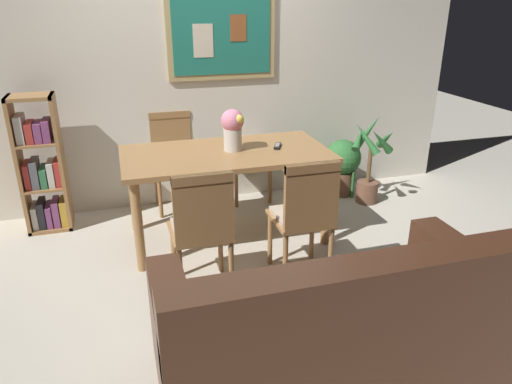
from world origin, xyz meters
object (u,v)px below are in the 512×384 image
dining_chair_far_right (246,145)px  potted_ivy (342,165)px  tv_remote (278,146)px  dining_table (226,163)px  leather_couch (332,328)px  dining_chair_far_left (173,153)px  flower_vase (233,127)px  potted_palm (370,165)px  dining_chair_near_left (202,223)px  bookshelf (43,171)px  dining_chair_near_right (305,210)px

dining_chair_far_right → potted_ivy: (0.96, -0.21, -0.22)m
tv_remote → dining_table: bearing=179.7°
potted_ivy → leather_couch: bearing=-117.0°
dining_chair_far_left → flower_vase: size_ratio=2.73×
potted_palm → dining_chair_far_right: bearing=155.7°
dining_chair_far_left → potted_ivy: 1.71m
potted_palm → dining_chair_far_left: bearing=165.9°
dining_chair_near_left → bookshelf: (-1.11, 1.39, -0.01)m
dining_chair_near_right → potted_ivy: dining_chair_near_right is taller
dining_chair_far_left → potted_ivy: dining_chair_far_left is taller
potted_ivy → flower_vase: bearing=-155.4°
dining_chair_near_left → potted_palm: dining_chair_near_left is taller
potted_ivy → flower_vase: size_ratio=1.83×
dining_chair_near_right → potted_ivy: 1.72m
dining_chair_near_left → tv_remote: size_ratio=5.71×
leather_couch → potted_ivy: leather_couch is taller
dining_chair_far_left → dining_chair_near_right: size_ratio=1.00×
dining_chair_near_left → leather_couch: bearing=-62.4°
dining_table → dining_chair_far_right: (0.39, 0.82, -0.12)m
dining_chair_near_left → tv_remote: bearing=44.9°
bookshelf → potted_palm: (2.96, -0.28, -0.14)m
leather_couch → dining_chair_far_right: bearing=84.6°
dining_table → bookshelf: size_ratio=1.40×
potted_ivy → tv_remote: (-0.92, -0.61, 0.45)m
dining_chair_near_right → potted_palm: dining_chair_near_right is taller
dining_table → potted_palm: bearing=12.3°
dining_table → flower_vase: flower_vase is taller
dining_chair_far_left → tv_remote: bearing=-45.7°
bookshelf → tv_remote: size_ratio=7.37×
dining_table → potted_ivy: 1.52m
dining_table → dining_chair_far_right: dining_chair_far_right is taller
potted_ivy → tv_remote: bearing=-146.2°
dining_chair_far_left → dining_chair_near_left: same height
tv_remote → bookshelf: bearing=162.2°
flower_vase → bookshelf: bearing=159.0°
tv_remote → potted_ivy: bearing=33.8°
dining_table → dining_chair_near_left: dining_chair_near_left is taller
dining_table → tv_remote: 0.45m
potted_ivy → bookshelf: bearing=-179.9°
bookshelf → flower_vase: bearing=-21.0°
dining_chair_near_right → bookshelf: bookshelf is taller
dining_chair_near_right → dining_chair_near_left: 0.72m
leather_couch → tv_remote: (0.28, 1.74, 0.46)m
dining_chair_far_left → flower_vase: flower_vase is taller
dining_chair_far_right → flower_vase: 0.96m
dining_chair_far_right → leather_couch: 2.58m
dining_chair_near_left → potted_palm: size_ratio=1.06×
dining_chair_near_left → potted_ivy: (1.70, 1.39, -0.22)m
dining_chair_near_right → tv_remote: dining_chair_near_right is taller
dining_table → dining_chair_far_left: size_ratio=1.81×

